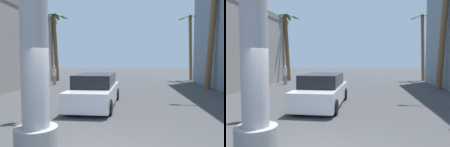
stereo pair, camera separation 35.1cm
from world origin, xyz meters
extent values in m
plane|color=#424244|center=(0.00, 10.00, 0.00)|extent=(90.41, 90.41, 0.00)
cylinder|color=gray|center=(-1.33, 0.21, 0.35)|extent=(0.98, 0.98, 0.70)
cylinder|color=black|center=(-1.78, 7.66, 0.32)|extent=(0.23, 0.64, 0.64)
cylinder|color=black|center=(0.00, 7.64, 0.32)|extent=(0.23, 0.64, 0.64)
cylinder|color=black|center=(-1.83, 4.19, 0.32)|extent=(0.23, 0.64, 0.64)
cylinder|color=black|center=(-0.06, 4.16, 0.32)|extent=(0.23, 0.64, 0.64)
cube|color=silver|center=(-0.92, 5.91, 0.56)|extent=(1.95, 5.00, 0.80)
cube|color=black|center=(-0.92, 5.91, 1.26)|extent=(1.76, 2.76, 0.60)
cylinder|color=brown|center=(-7.30, 18.20, 3.52)|extent=(0.70, 0.55, 7.06)
ellipsoid|color=#225F2D|center=(-6.49, 18.11, 6.83)|extent=(1.38, 0.47, 0.76)
ellipsoid|color=#32732D|center=(-6.78, 18.64, 6.93)|extent=(1.14, 1.38, 0.48)
ellipsoid|color=#28692D|center=(-7.28, 18.77, 6.90)|extent=(0.49, 1.45, 0.58)
ellipsoid|color=#2F652D|center=(-7.82, 18.46, 6.80)|extent=(1.29, 1.03, 0.86)
ellipsoid|color=#23652D|center=(-7.88, 17.74, 6.89)|extent=(1.44, 0.92, 0.60)
ellipsoid|color=#26672D|center=(-7.40, 17.34, 6.93)|extent=(0.71, 1.49, 0.48)
ellipsoid|color=#24792D|center=(-6.71, 17.52, 6.87)|extent=(1.23, 1.26, 0.65)
cylinder|color=brown|center=(7.21, 20.11, 3.50)|extent=(0.52, 0.50, 7.01)
ellipsoid|color=#21662D|center=(7.79, 20.10, 6.80)|extent=(1.28, 0.52, 0.74)
ellipsoid|color=#22702D|center=(7.25, 20.67, 6.84)|extent=(0.60, 1.33, 0.64)
ellipsoid|color=#30642D|center=(6.54, 20.35, 6.87)|extent=(1.32, 0.97, 0.54)
ellipsoid|color=#2E682D|center=(6.52, 19.72, 6.80)|extent=(1.27, 0.87, 0.74)
ellipsoid|color=#27752D|center=(7.38, 19.39, 6.85)|extent=(0.83, 1.34, 0.60)
cylinder|color=brown|center=(6.79, 12.61, 4.11)|extent=(0.72, 0.87, 8.25)
cylinder|color=gray|center=(-6.19, 14.40, 0.41)|extent=(0.14, 0.14, 0.82)
cylinder|color=gray|center=(-6.04, 14.54, 0.41)|extent=(0.14, 0.14, 0.82)
cylinder|color=silver|center=(-6.12, 14.47, 1.15)|extent=(0.48, 0.48, 0.67)
sphere|color=tan|center=(-6.12, 14.47, 1.60)|extent=(0.22, 0.22, 0.22)
camera|label=1|loc=(0.86, -4.53, 2.24)|focal=35.00mm
camera|label=2|loc=(1.20, -4.49, 2.24)|focal=35.00mm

